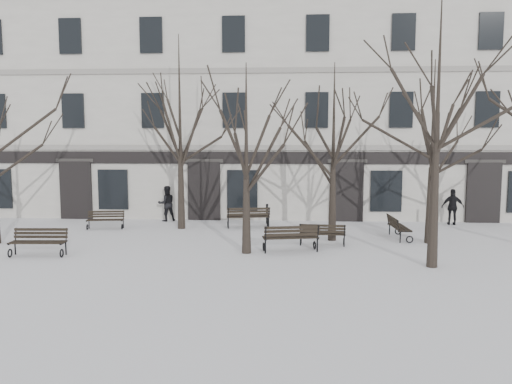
# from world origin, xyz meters

# --- Properties ---
(ground) EXTENTS (100.00, 100.00, 0.00)m
(ground) POSITION_xyz_m (0.00, 0.00, 0.00)
(ground) COLOR silver
(ground) RESTS_ON ground
(building) EXTENTS (40.40, 10.20, 11.40)m
(building) POSITION_xyz_m (0.00, 12.96, 5.52)
(building) COLOR beige
(building) RESTS_ON ground
(tree_1) EXTENTS (4.63, 4.63, 6.61)m
(tree_1) POSITION_xyz_m (-0.85, 0.86, 4.13)
(tree_1) COLOR black
(tree_1) RESTS_ON ground
(tree_2) EXTENTS (5.94, 5.94, 8.48)m
(tree_2) POSITION_xyz_m (5.15, -0.72, 5.30)
(tree_2) COLOR black
(tree_2) RESTS_ON ground
(tree_4) EXTENTS (5.98, 5.98, 8.55)m
(tree_4) POSITION_xyz_m (-4.15, 5.51, 5.34)
(tree_4) COLOR black
(tree_4) RESTS_ON ground
(tree_5) EXTENTS (4.87, 4.87, 6.96)m
(tree_5) POSITION_xyz_m (2.38, 3.28, 4.35)
(tree_5) COLOR black
(tree_5) RESTS_ON ground
(tree_6) EXTENTS (4.89, 4.89, 6.99)m
(tree_6) POSITION_xyz_m (6.09, 2.98, 4.37)
(tree_6) COLOR black
(tree_6) RESTS_ON ground
(bench_0) EXTENTS (1.90, 0.78, 0.94)m
(bench_0) POSITION_xyz_m (-7.99, 0.04, 0.51)
(bench_0) COLOR black
(bench_0) RESTS_ON ground
(bench_1) EXTENTS (2.07, 1.07, 1.00)m
(bench_1) POSITION_xyz_m (0.72, 1.12, 0.54)
(bench_1) COLOR black
(bench_1) RESTS_ON ground
(bench_2) EXTENTS (1.76, 0.77, 0.86)m
(bench_2) POSITION_xyz_m (1.92, 2.24, 0.47)
(bench_2) COLOR black
(bench_2) RESTS_ON ground
(bench_3) EXTENTS (1.66, 0.79, 0.81)m
(bench_3) POSITION_xyz_m (-7.53, 5.23, 0.44)
(bench_3) COLOR black
(bench_3) RESTS_ON ground
(bench_4) EXTENTS (2.01, 0.99, 0.97)m
(bench_4) POSITION_xyz_m (-1.16, 5.86, 0.53)
(bench_4) COLOR black
(bench_4) RESTS_ON ground
(bench_5) EXTENTS (0.72, 1.83, 0.91)m
(bench_5) POSITION_xyz_m (5.07, 3.76, 0.49)
(bench_5) COLOR black
(bench_5) RESTS_ON ground
(bollard_a) EXTENTS (0.12, 0.12, 0.96)m
(bollard_a) POSITION_xyz_m (-0.35, 6.99, 0.51)
(bollard_a) COLOR black
(bollard_a) RESTS_ON ground
(bollard_b) EXTENTS (0.13, 0.13, 1.01)m
(bollard_b) POSITION_xyz_m (7.41, 6.87, 0.54)
(bollard_b) COLOR black
(bollard_b) RESTS_ON ground
(pedestrian_b) EXTENTS (1.05, 0.97, 1.74)m
(pedestrian_b) POSITION_xyz_m (-5.29, 7.48, 0.00)
(pedestrian_b) COLOR black
(pedestrian_b) RESTS_ON ground
(pedestrian_c) EXTENTS (1.05, 0.57, 1.69)m
(pedestrian_c) POSITION_xyz_m (8.36, 7.21, 0.00)
(pedestrian_c) COLOR black
(pedestrian_c) RESTS_ON ground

